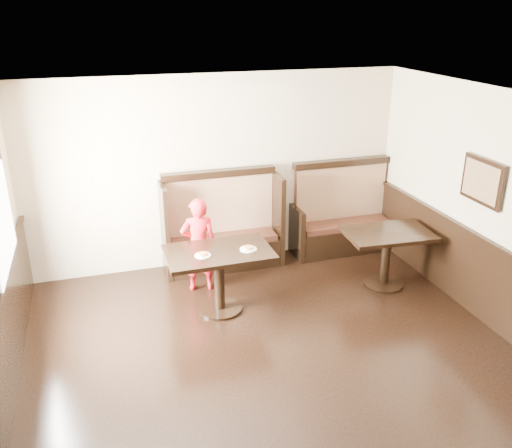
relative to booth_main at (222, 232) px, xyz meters
name	(u,v)px	position (x,y,z in m)	size (l,w,h in m)	color
ground	(304,408)	(0.00, -3.30, -0.53)	(7.00, 7.00, 0.00)	black
room_shell	(266,339)	(-0.30, -3.01, 0.14)	(7.00, 7.00, 7.00)	tan
booth_main	(222,232)	(0.00, 0.00, 0.00)	(1.75, 0.72, 1.45)	black
booth_neighbor	(342,221)	(1.95, 0.00, -0.05)	(1.65, 0.72, 1.45)	black
table_main	(219,265)	(-0.35, -1.26, 0.11)	(1.32, 0.83, 0.83)	black
table_neighbor	(387,246)	(2.00, -1.28, 0.08)	(1.21, 0.83, 0.81)	black
child	(199,245)	(-0.47, -0.64, 0.13)	(0.48, 0.32, 1.32)	red
pizza_plate_left	(203,255)	(-0.56, -1.34, 0.32)	(0.20, 0.20, 0.04)	white
pizza_plate_right	(248,248)	(0.02, -1.33, 0.32)	(0.21, 0.21, 0.04)	white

